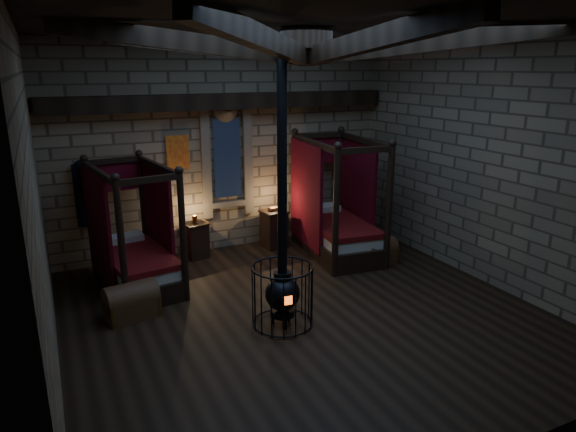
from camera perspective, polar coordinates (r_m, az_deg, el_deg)
name	(u,v)px	position (r m, az deg, el deg)	size (l,w,h in m)	color
room	(303,63)	(7.33, 1.69, 16.63)	(7.02, 7.02, 4.29)	black
bed_left	(135,257)	(9.31, -16.61, -4.37)	(1.34, 2.16, 2.13)	black
bed_right	(335,225)	(10.54, 5.29, -1.03)	(1.42, 2.36, 2.35)	black
trunk_left	(132,302)	(8.28, -16.99, -9.09)	(0.84, 0.61, 0.57)	#58331B
trunk_right	(379,252)	(10.15, 10.03, -3.99)	(0.76, 0.55, 0.51)	#58331B
nightstand_left	(196,240)	(10.42, -10.20, -2.62)	(0.53, 0.52, 0.88)	black
nightstand_right	(274,229)	(10.85, -1.56, -1.40)	(0.55, 0.53, 0.87)	black
stove	(282,288)	(7.56, -0.62, -8.05)	(0.91, 0.91, 4.05)	black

